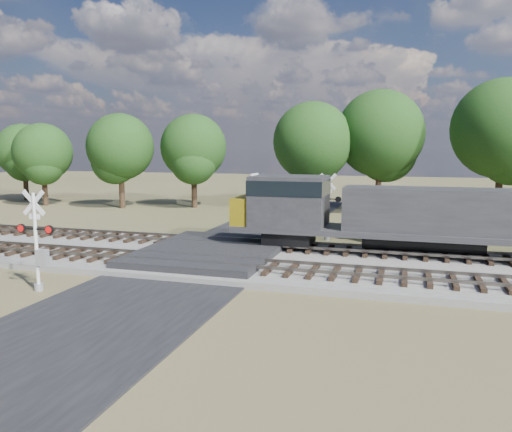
% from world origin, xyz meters
% --- Properties ---
extents(ground, '(160.00, 160.00, 0.00)m').
position_xyz_m(ground, '(0.00, 0.00, 0.00)').
color(ground, '#454C28').
rests_on(ground, ground).
extents(ballast_bed, '(140.00, 10.00, 0.30)m').
position_xyz_m(ballast_bed, '(10.00, 0.50, 0.15)').
color(ballast_bed, gray).
rests_on(ballast_bed, ground).
extents(road, '(7.00, 60.00, 0.08)m').
position_xyz_m(road, '(0.00, 0.00, 0.04)').
color(road, black).
rests_on(road, ground).
extents(crossing_panel, '(7.00, 9.00, 0.62)m').
position_xyz_m(crossing_panel, '(0.00, 0.50, 0.32)').
color(crossing_panel, '#262628').
rests_on(crossing_panel, ground).
extents(track_near, '(140.00, 2.60, 0.33)m').
position_xyz_m(track_near, '(3.12, -2.00, 0.41)').
color(track_near, black).
rests_on(track_near, ballast_bed).
extents(track_far, '(140.00, 2.60, 0.33)m').
position_xyz_m(track_far, '(3.12, 3.00, 0.41)').
color(track_far, black).
rests_on(track_far, ballast_bed).
extents(crossing_signal_near, '(1.72, 0.37, 4.26)m').
position_xyz_m(crossing_signal_near, '(-4.60, -7.18, 1.77)').
color(crossing_signal_near, silver).
rests_on(crossing_signal_near, ground).
extents(crossing_signal_far, '(1.74, 0.40, 4.33)m').
position_xyz_m(crossing_signal_far, '(5.06, 7.73, 1.80)').
color(crossing_signal_far, silver).
rests_on(crossing_signal_far, ground).
extents(equipment_shed, '(4.88, 4.88, 3.18)m').
position_xyz_m(equipment_shed, '(10.40, 9.09, 1.61)').
color(equipment_shed, '#3F271B').
rests_on(equipment_shed, ground).
extents(treeline, '(79.10, 10.50, 11.37)m').
position_xyz_m(treeline, '(8.65, 20.11, 6.29)').
color(treeline, black).
rests_on(treeline, ground).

